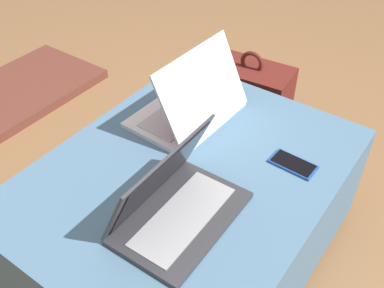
{
  "coord_description": "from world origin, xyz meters",
  "views": [
    {
      "loc": [
        -0.75,
        -0.56,
        1.31
      ],
      "look_at": [
        0.02,
        0.0,
        0.5
      ],
      "focal_mm": 42.0,
      "sensor_mm": 36.0,
      "label": 1
    }
  ],
  "objects_px": {
    "laptop_far": "(191,106)",
    "backpack": "(248,110)",
    "cell_phone": "(293,164)",
    "laptop_near": "(174,203)"
  },
  "relations": [
    {
      "from": "laptop_far",
      "to": "cell_phone",
      "type": "xyz_separation_m",
      "value": [
        -0.01,
        -0.37,
        -0.05
      ]
    },
    {
      "from": "laptop_near",
      "to": "backpack",
      "type": "height_order",
      "value": "laptop_near"
    },
    {
      "from": "laptop_near",
      "to": "laptop_far",
      "type": "height_order",
      "value": "laptop_far"
    },
    {
      "from": "backpack",
      "to": "laptop_far",
      "type": "bearing_deg",
      "value": 86.52
    },
    {
      "from": "laptop_far",
      "to": "backpack",
      "type": "bearing_deg",
      "value": -176.2
    },
    {
      "from": "laptop_near",
      "to": "cell_phone",
      "type": "xyz_separation_m",
      "value": [
        0.35,
        -0.16,
        -0.04
      ]
    },
    {
      "from": "laptop_far",
      "to": "backpack",
      "type": "relative_size",
      "value": 0.75
    },
    {
      "from": "laptop_near",
      "to": "cell_phone",
      "type": "distance_m",
      "value": 0.39
    },
    {
      "from": "laptop_far",
      "to": "cell_phone",
      "type": "height_order",
      "value": "laptop_far"
    },
    {
      "from": "laptop_near",
      "to": "backpack",
      "type": "distance_m",
      "value": 0.87
    }
  ]
}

